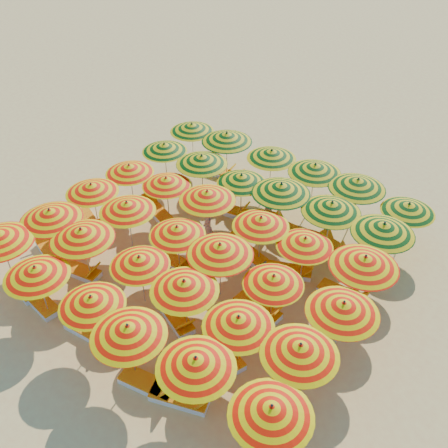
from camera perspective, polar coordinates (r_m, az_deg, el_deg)
The scene contains 61 objects.
ground at distance 18.79m, azimuth -0.88°, elevation -4.62°, with size 120.00×120.00×0.00m, color #DFBC63.
umbrella_1 at distance 16.73m, azimuth -20.71°, elevation -5.12°, with size 2.14×2.14×2.22m.
umbrella_2 at distance 15.38m, azimuth -14.91°, elevation -8.49°, with size 2.33×2.33×2.14m.
umbrella_3 at distance 14.19m, azimuth -10.91°, elevation -11.86°, with size 2.44×2.44×2.30m.
umbrella_4 at distance 13.34m, azimuth -3.23°, elevation -15.54°, with size 2.72×2.72×2.28m.
umbrella_5 at distance 12.64m, azimuth 5.44°, elevation -20.49°, with size 2.72×2.72×2.24m.
umbrella_6 at distance 18.73m, azimuth -19.25°, elevation 1.02°, with size 2.84×2.84×2.39m.
umbrella_7 at distance 17.54m, azimuth -15.97°, elevation -1.09°, with size 2.52×2.52×2.36m.
umbrella_8 at distance 16.38m, azimuth -9.63°, elevation -4.18°, with size 2.35×2.35×2.11m.
umbrella_9 at distance 15.20m, azimuth -4.57°, elevation -7.01°, with size 2.56×2.56×2.27m.
umbrella_10 at distance 14.26m, azimuth 1.66°, elevation -11.06°, with size 2.75×2.75×2.22m.
umbrella_11 at distance 13.72m, azimuth 8.70°, elevation -13.98°, with size 2.47×2.47×2.28m.
umbrella_12 at distance 20.03m, azimuth -14.90°, elevation 3.97°, with size 2.09×2.09×2.19m.
umbrella_13 at distance 18.65m, azimuth -11.03°, elevation 1.97°, with size 2.71×2.71×2.23m.
umbrella_14 at distance 17.40m, azimuth -5.37°, elevation -0.77°, with size 2.65×2.65×2.13m.
umbrella_15 at distance 16.24m, azimuth -0.46°, elevation -2.88°, with size 2.41×2.41×2.37m.
umbrella_16 at distance 15.65m, azimuth 5.69°, elevation -6.36°, with size 2.29×2.29×2.07m.
umbrella_17 at distance 14.90m, azimuth 13.46°, elevation -9.25°, with size 2.64×2.64×2.31m.
umbrella_18 at distance 21.01m, azimuth -10.77°, elevation 6.21°, with size 2.42×2.42×2.14m.
umbrella_19 at distance 20.05m, azimuth -6.62°, elevation 4.84°, with size 2.50×2.50×2.08m.
umbrella_20 at distance 18.77m, azimuth -1.93°, elevation 3.27°, with size 2.22×2.22×2.31m.
umbrella_21 at distance 17.70m, azimuth 4.24°, elevation 0.27°, with size 2.21×2.21×2.19m.
umbrella_22 at distance 17.13m, azimuth 9.25°, elevation -2.04°, with size 2.31×2.31×2.09m.
umbrella_23 at distance 16.39m, azimuth 15.79°, elevation -4.15°, with size 2.85×2.85×2.39m.
umbrella_24 at distance 22.37m, azimuth -6.83°, elevation 8.69°, with size 2.21×2.21×2.12m.
umbrella_25 at distance 20.98m, azimuth -2.56°, elevation 7.35°, with size 2.83×2.83×2.31m.
umbrella_26 at distance 20.04m, azimuth 2.02°, elevation 5.20°, with size 2.45×2.45×2.13m.
umbrella_27 at distance 19.11m, azimuth 6.55°, elevation 4.05°, with size 2.70×2.70×2.41m.
umbrella_28 at distance 18.54m, azimuth 12.20°, elevation 1.92°, with size 2.60×2.60×2.34m.
umbrella_29 at distance 17.96m, azimuth 17.77°, elevation -0.48°, with size 2.57×2.57×2.36m.
umbrella_30 at distance 23.80m, azimuth -3.69°, elevation 10.96°, with size 2.16×2.16×2.19m.
umbrella_31 at distance 22.50m, azimuth 0.33°, elevation 9.90°, with size 2.83×2.83×2.41m.
umbrella_32 at distance 21.57m, azimuth 5.47°, elevation 7.95°, with size 2.24×2.24×2.25m.
umbrella_33 at distance 20.69m, azimuth 10.36°, elevation 6.26°, with size 2.34×2.34×2.32m.
umbrella_34 at distance 20.00m, azimuth 15.02°, elevation 4.48°, with size 2.39×2.39×2.38m.
umbrella_35 at distance 19.64m, azimuth 20.34°, elevation 1.76°, with size 2.60×2.60×2.12m.
lounger_0 at distance 19.08m, azimuth -21.89°, elevation -6.65°, with size 1.82×0.96×0.69m.
lounger_1 at distance 18.36m, azimuth -20.31°, elevation -8.25°, with size 1.80×0.85×0.69m.
lounger_2 at distance 16.93m, azimuth -15.06°, elevation -11.73°, with size 1.77×0.71×0.69m.
lounger_3 at distance 15.35m, azimuth -8.61°, elevation -17.65°, with size 1.80×0.85×0.69m.
lounger_4 at distance 14.99m, azimuth -4.93°, elevation -19.18°, with size 1.83×1.08×0.69m.
lounger_5 at distance 20.27m, azimuth -19.31°, elevation -2.89°, with size 1.83×1.12×0.69m.
lounger_6 at distance 19.05m, azimuth -16.16°, elevation -5.15°, with size 1.80×0.85×0.69m.
lounger_7 at distance 16.82m, azimuth -5.45°, elevation -10.60°, with size 1.82×1.22×0.69m.
lounger_8 at distance 15.90m, azimuth -0.17°, elevation -14.24°, with size 1.82×1.19×0.69m.
lounger_9 at distance 21.33m, azimuth -15.20°, elevation 0.35°, with size 1.82×1.22×0.69m.
lounger_10 at distance 18.83m, azimuth -6.03°, elevation -4.13°, with size 1.73×0.59×0.69m.
lounger_11 at distance 17.06m, azimuth 3.99°, elevation -9.59°, with size 1.79×0.77×0.69m.
lounger_12 at distance 21.31m, azimuth -7.62°, elevation 1.48°, with size 1.83×1.16×0.69m.
lounger_13 at distance 19.11m, azimuth 2.61°, elevation -3.17°, with size 1.83×1.03×0.69m.
lounger_14 at distance 18.47m, azimuth 7.51°, elevation -5.28°, with size 1.82×1.18×0.69m.
lounger_15 at distance 17.94m, azimuth 13.49°, elevation -7.85°, with size 1.74×0.61×0.69m.
lounger_16 at distance 21.72m, azimuth -1.12°, elevation 2.64°, with size 1.75×0.64×0.69m.
lounger_17 at distance 21.18m, azimuth 0.64°, elevation 1.60°, with size 1.80×0.82×0.69m.
lounger_18 at distance 20.27m, azimuth 7.74°, elevation -0.73°, with size 1.75×0.62×0.69m.
lounger_19 at distance 19.66m, azimuth 12.95°, elevation -2.91°, with size 1.82×0.99×0.69m.
lounger_20 at distance 19.26m, azimuth 15.04°, elevation -4.35°, with size 1.74×0.60×0.69m.
lounger_21 at distance 23.72m, azimuth -0.71°, elevation 6.01°, with size 1.78×0.75×0.69m.
lounger_22 at distance 22.88m, azimuth 4.09°, elevation 4.57°, with size 1.82×1.18×0.69m.
beachgoer_b at distance 19.55m, azimuth 5.11°, elevation 0.15°, with size 0.75×0.59×1.55m, color tan.
beachgoer_a at distance 19.33m, azimuth -1.86°, elevation -0.27°, with size 0.55×0.36×1.51m, color tan.
Camera 1 is at (8.22, -11.12, 12.72)m, focal length 40.00 mm.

